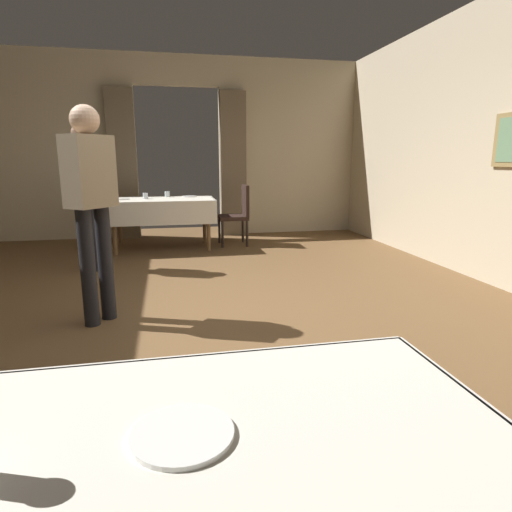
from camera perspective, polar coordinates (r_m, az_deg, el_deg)
ground at (r=3.75m, az=-7.52°, el=-8.05°), size 10.08×10.08×0.00m
wall_back at (r=7.69m, az=-10.20°, el=13.90°), size 6.40×0.27×3.00m
dining_table_mid at (r=6.58m, az=-12.36°, el=6.54°), size 1.54×0.94×0.75m
chair_mid_right at (r=6.74m, az=-2.40°, el=5.82°), size 0.44×0.44×0.93m
plate_near_b at (r=0.99m, az=-9.69°, el=-22.15°), size 0.22×0.22×0.01m
plate_mid_a at (r=6.58m, az=-17.38°, el=7.20°), size 0.23×0.23×0.01m
glass_mid_b at (r=6.85m, az=-11.64°, el=8.01°), size 0.08×0.08×0.09m
glass_mid_c at (r=6.57m, az=-14.41°, el=7.70°), size 0.07×0.07×0.09m
plate_mid_d at (r=6.82m, az=-8.79°, el=7.79°), size 0.22×0.22×0.01m
person_waiter_by_doorway at (r=5.51m, az=-21.60°, el=8.73°), size 0.40×0.42×1.72m
person_diner_standing_aside at (r=3.64m, az=-20.94°, el=7.18°), size 0.40×0.42×1.72m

